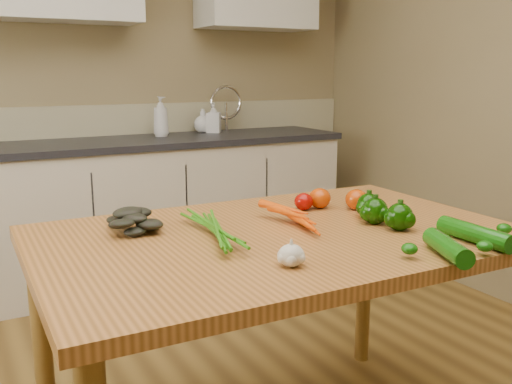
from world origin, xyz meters
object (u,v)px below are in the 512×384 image
object	(u,v)px
carrot_bunch	(269,218)
soap_bottle_c	(203,121)
pepper_b	(369,206)
soap_bottle_b	(214,118)
soap_bottle_a	(161,117)
table	(280,259)
leafy_greens	(135,216)
tomato_b	(320,198)
garlic_bulb	(291,255)
pepper_a	(375,211)
zucchini_a	(475,234)
tomato_c	(356,199)
zucchini_b	(447,247)
pepper_c	(400,217)
tomato_a	(304,202)

from	to	relation	value
carrot_bunch	soap_bottle_c	bearing A→B (deg)	72.86
pepper_b	soap_bottle_b	bearing A→B (deg)	80.32
soap_bottle_a	soap_bottle_c	size ratio (longest dim) A/B	1.60
table	soap_bottle_a	bearing A→B (deg)	81.72
leafy_greens	tomato_b	distance (m)	0.70
garlic_bulb	tomato_b	world-z (taller)	tomato_b
pepper_a	zucchini_a	xyz separation A→B (m)	(0.11, -0.32, -0.02)
table	tomato_c	world-z (taller)	tomato_c
soap_bottle_b	tomato_c	bearing A→B (deg)	115.19
carrot_bunch	pepper_a	size ratio (longest dim) A/B	3.22
tomato_c	zucchini_b	world-z (taller)	tomato_c
carrot_bunch	garlic_bulb	xyz separation A→B (m)	(-0.13, -0.34, -0.01)
garlic_bulb	zucchini_a	world-z (taller)	garlic_bulb
pepper_a	tomato_b	bearing A→B (deg)	96.94
zucchini_b	carrot_bunch	bearing A→B (deg)	120.82
table	tomato_b	size ratio (longest dim) A/B	18.51
pepper_b	zucchini_b	bearing A→B (deg)	-102.13
soap_bottle_c	tomato_c	world-z (taller)	soap_bottle_c
pepper_c	soap_bottle_c	bearing A→B (deg)	82.17
pepper_a	zucchini_b	bearing A→B (deg)	-99.09
soap_bottle_b	tomato_b	xyz separation A→B (m)	(-0.42, -1.87, -0.15)
carrot_bunch	leafy_greens	size ratio (longest dim) A/B	1.30
tomato_b	zucchini_a	xyz separation A→B (m)	(0.15, -0.59, -0.01)
pepper_b	zucchini_b	world-z (taller)	pepper_b
garlic_bulb	pepper_c	world-z (taller)	pepper_c
table	soap_bottle_a	size ratio (longest dim) A/B	5.95
soap_bottle_a	pepper_b	distance (m)	2.03
table	soap_bottle_b	distance (m)	2.22
leafy_greens	pepper_c	xyz separation A→B (m)	(0.75, -0.39, -0.01)
garlic_bulb	zucchini_b	xyz separation A→B (m)	(0.42, -0.14, -0.00)
pepper_b	pepper_c	distance (m)	0.18
table	carrot_bunch	bearing A→B (deg)	105.79
soap_bottle_c	tomato_a	distance (m)	1.98
garlic_bulb	zucchini_b	distance (m)	0.44
pepper_b	tomato_c	world-z (taller)	pepper_b
carrot_bunch	zucchini_a	bearing A→B (deg)	-41.78
pepper_b	pepper_c	size ratio (longest dim) A/B	0.96
soap_bottle_b	zucchini_a	distance (m)	2.48
pepper_b	tomato_a	bearing A→B (deg)	125.20
garlic_bulb	pepper_a	xyz separation A→B (m)	(0.48, 0.23, 0.01)
soap_bottle_a	leafy_greens	world-z (taller)	soap_bottle_a
leafy_greens	pepper_b	bearing A→B (deg)	-15.23
pepper_b	garlic_bulb	bearing A→B (deg)	-149.17
soap_bottle_b	soap_bottle_c	distance (m)	0.08
soap_bottle_b	garlic_bulb	xyz separation A→B (m)	(-0.87, -2.38, -0.16)
soap_bottle_b	soap_bottle_a	bearing A→B (deg)	41.55
tomato_c	garlic_bulb	bearing A→B (deg)	-142.58
table	pepper_c	bearing A→B (deg)	-23.82
leafy_greens	zucchini_b	distance (m)	0.95
table	soap_bottle_b	size ratio (longest dim) A/B	7.50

